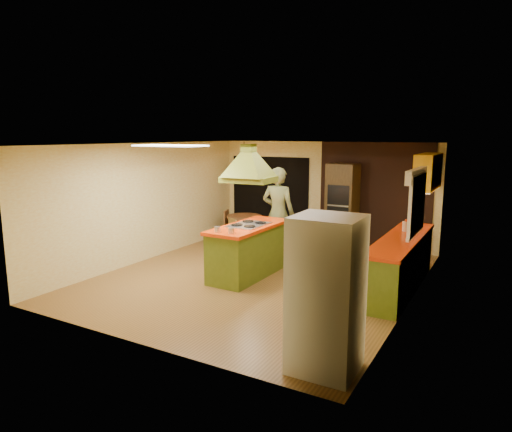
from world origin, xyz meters
The scene contains 21 objects.
ground centered at (0.00, 0.00, 0.00)m, with size 6.50×6.50×0.00m, color olive.
room_walls centered at (0.00, 0.00, 1.25)m, with size 5.50×6.50×6.50m.
ceiling_plane centered at (0.00, 0.00, 2.50)m, with size 6.50×6.50×0.00m, color silver.
brick_panel centered at (1.25, 3.23, 1.25)m, with size 2.64×0.03×2.50m, color #381E14.
nook_opening centered at (-1.50, 3.23, 1.05)m, with size 2.20×0.03×2.10m, color black.
right_counter centered at (2.45, 0.60, 0.46)m, with size 0.62×3.05×0.92m.
upper_cabinets centered at (2.57, 2.20, 1.95)m, with size 0.34×1.40×0.70m, color yellow.
window_right centered at (2.70, 0.40, 1.77)m, with size 0.12×1.35×1.06m.
fluor_panel centered at (-1.10, -1.20, 2.48)m, with size 1.20×0.60×0.03m, color white.
kitchen_island centered at (-0.25, -0.01, 0.50)m, with size 0.83×1.99×1.00m.
range_hood centered at (-0.25, -0.01, 2.26)m, with size 0.95×0.71×0.78m.
man centered at (-0.30, 1.32, 1.00)m, with size 0.73×0.48×2.00m, color brown.
refrigerator centered at (2.32, -2.68, 0.90)m, with size 0.74×0.70×1.80m, color white.
wall_oven centered at (0.58, 2.95, 1.00)m, with size 0.69×0.63×2.00m.
dining_table centered at (-1.75, 2.34, 0.47)m, with size 0.88×0.88×0.67m.
chair_left centered at (-2.45, 2.24, 0.38)m, with size 0.42×0.42×0.76m, color brown, non-canonical shape.
chair_near centered at (-1.50, 1.69, 0.37)m, with size 0.40×0.40×0.74m, color brown, non-canonical shape.
pendant_lamp centered at (-1.75, 2.34, 1.90)m, with size 0.38×0.38×0.24m, color #FF9E3F.
canister_large centered at (2.40, 1.90, 1.02)m, with size 0.14×0.14×0.20m, color beige.
canister_medium centered at (2.40, 1.18, 1.01)m, with size 0.13×0.13×0.18m, color beige.
canister_small centered at (2.40, 1.40, 0.99)m, with size 0.11×0.11×0.14m, color beige.
Camera 1 is at (4.02, -7.32, 2.68)m, focal length 32.00 mm.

